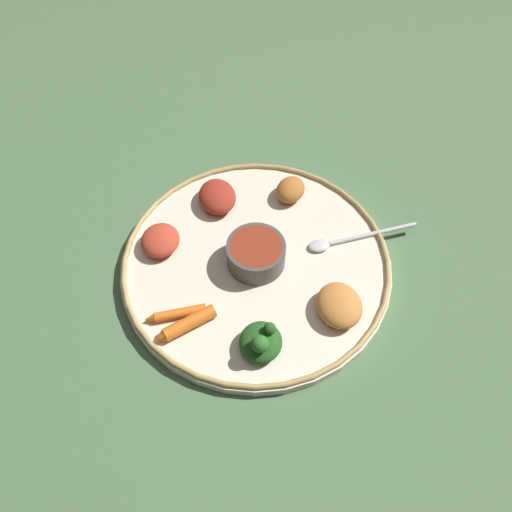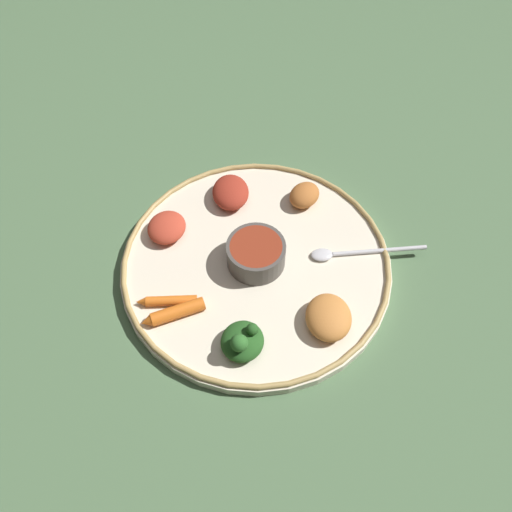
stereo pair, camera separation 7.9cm
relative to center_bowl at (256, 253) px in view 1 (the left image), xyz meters
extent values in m
plane|color=#4C6B47|center=(0.00, 0.00, -0.04)|extent=(2.40, 2.40, 0.00)
cylinder|color=beige|center=(0.00, 0.00, -0.03)|extent=(0.42, 0.42, 0.02)
torus|color=tan|center=(0.00, 0.00, -0.02)|extent=(0.41, 0.41, 0.01)
cylinder|color=#4C4742|center=(0.00, 0.00, 0.00)|extent=(0.09, 0.09, 0.04)
cylinder|color=maroon|center=(0.00, 0.00, 0.02)|extent=(0.08, 0.08, 0.01)
ellipsoid|color=silver|center=(-0.05, 0.09, -0.02)|extent=(0.04, 0.04, 0.01)
cylinder|color=silver|center=(-0.09, 0.17, -0.02)|extent=(0.07, 0.13, 0.01)
ellipsoid|color=#23511E|center=(0.14, 0.03, -0.01)|extent=(0.07, 0.06, 0.03)
sphere|color=#2D6628|center=(0.15, 0.04, 0.02)|extent=(0.02, 0.02, 0.02)
sphere|color=#23511E|center=(0.13, 0.04, 0.01)|extent=(0.02, 0.02, 0.02)
cylinder|color=orange|center=(0.11, -0.09, -0.01)|extent=(0.04, 0.07, 0.01)
cone|color=orange|center=(0.13, -0.13, -0.01)|extent=(0.02, 0.02, 0.01)
cylinder|color=orange|center=(0.13, -0.07, -0.01)|extent=(0.07, 0.07, 0.02)
cone|color=orange|center=(0.16, -0.10, -0.01)|extent=(0.02, 0.02, 0.02)
ellipsoid|color=#B73D28|center=(0.00, -0.15, -0.01)|extent=(0.07, 0.07, 0.03)
ellipsoid|color=maroon|center=(-0.10, -0.09, -0.01)|extent=(0.09, 0.09, 0.03)
ellipsoid|color=#B2662D|center=(-0.14, 0.03, -0.01)|extent=(0.07, 0.06, 0.03)
ellipsoid|color=#C67A38|center=(0.06, 0.13, -0.01)|extent=(0.09, 0.09, 0.03)
camera|label=1|loc=(0.44, 0.09, 0.64)|focal=36.52mm
camera|label=2|loc=(0.42, 0.16, 0.64)|focal=36.52mm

